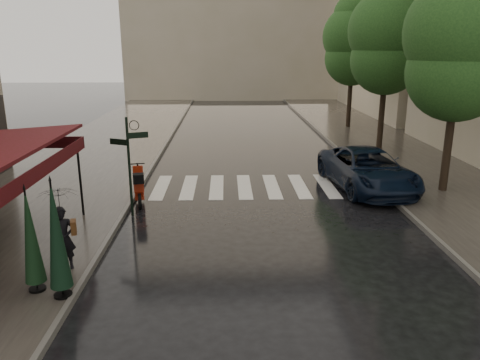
{
  "coord_description": "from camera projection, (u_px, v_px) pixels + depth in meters",
  "views": [
    {
      "loc": [
        1.77,
        -10.96,
        5.12
      ],
      "look_at": [
        2.16,
        2.03,
        1.4
      ],
      "focal_mm": 35.0,
      "sensor_mm": 36.0,
      "label": 1
    }
  ],
  "objects": [
    {
      "name": "crosswalk",
      "position": [
        258.0,
        186.0,
        17.74
      ],
      "size": [
        7.85,
        3.2,
        0.01
      ],
      "color": "silver",
      "rests_on": "ground"
    },
    {
      "name": "tree_mid",
      "position": [
        388.0,
        36.0,
        22.16
      ],
      "size": [
        3.8,
        3.8,
        8.34
      ],
      "color": "black",
      "rests_on": "sidewalk_far"
    },
    {
      "name": "parked_car",
      "position": [
        367.0,
        169.0,
        17.33
      ],
      "size": [
        3.0,
        5.51,
        1.47
      ],
      "primitive_type": "imported",
      "rotation": [
        0.0,
        0.0,
        0.11
      ],
      "color": "black",
      "rests_on": "ground"
    },
    {
      "name": "tree_near",
      "position": [
        461.0,
        40.0,
        15.51
      ],
      "size": [
        3.8,
        3.8,
        7.99
      ],
      "color": "black",
      "rests_on": "sidewalk_far"
    },
    {
      "name": "curb_near",
      "position": [
        162.0,
        151.0,
        23.35
      ],
      "size": [
        0.12,
        60.0,
        0.16
      ],
      "primitive_type": "cube",
      "color": "#595651",
      "rests_on": "ground"
    },
    {
      "name": "scooter",
      "position": [
        139.0,
        187.0,
        15.73
      ],
      "size": [
        0.69,
        1.85,
        1.22
      ],
      "rotation": [
        0.0,
        0.0,
        0.2
      ],
      "color": "black",
      "rests_on": "ground"
    },
    {
      "name": "curb_far",
      "position": [
        338.0,
        150.0,
        23.62
      ],
      "size": [
        0.12,
        60.0,
        0.16
      ],
      "primitive_type": "cube",
      "color": "#595651",
      "rests_on": "ground"
    },
    {
      "name": "ground",
      "position": [
        158.0,
        255.0,
        11.89
      ],
      "size": [
        120.0,
        120.0,
        0.0
      ],
      "primitive_type": "plane",
      "color": "black",
      "rests_on": "ground"
    },
    {
      "name": "sidewalk_near",
      "position": [
        100.0,
        152.0,
        23.27
      ],
      "size": [
        6.0,
        60.0,
        0.12
      ],
      "primitive_type": "cube",
      "color": "#38332D",
      "rests_on": "ground"
    },
    {
      "name": "parasol_front",
      "position": [
        56.0,
        235.0,
        9.35
      ],
      "size": [
        0.46,
        0.46,
        2.55
      ],
      "color": "black",
      "rests_on": "sidewalk_near"
    },
    {
      "name": "tree_far",
      "position": [
        353.0,
        41.0,
        28.93
      ],
      "size": [
        3.8,
        3.8,
        8.16
      ],
      "color": "black",
      "rests_on": "sidewalk_far"
    },
    {
      "name": "signpost",
      "position": [
        129.0,
        159.0,
        14.23
      ],
      "size": [
        1.17,
        0.29,
        3.1
      ],
      "color": "black",
      "rests_on": "ground"
    },
    {
      "name": "pedestrian_with_umbrella",
      "position": [
        59.0,
        204.0,
        10.51
      ],
      "size": [
        1.11,
        1.12,
        2.37
      ],
      "rotation": [
        0.0,
        0.0,
        0.28
      ],
      "color": "black",
      "rests_on": "sidewalk_near"
    },
    {
      "name": "parasol_back",
      "position": [
        30.0,
        236.0,
        9.63
      ],
      "size": [
        0.43,
        0.43,
        2.3
      ],
      "color": "black",
      "rests_on": "sidewalk_near"
    },
    {
      "name": "sidewalk_far",
      "position": [
        393.0,
        150.0,
        23.7
      ],
      "size": [
        5.5,
        60.0,
        0.12
      ],
      "primitive_type": "cube",
      "color": "#38332D",
      "rests_on": "ground"
    }
  ]
}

